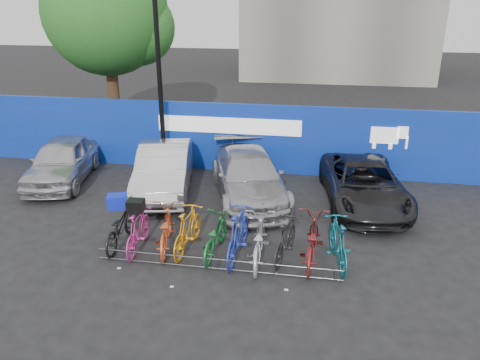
% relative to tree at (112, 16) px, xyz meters
% --- Properties ---
extents(ground, '(100.00, 100.00, 0.00)m').
position_rel_tree_xyz_m(ground, '(6.77, -10.06, -5.07)').
color(ground, black).
rests_on(ground, ground).
extents(hoarding, '(22.00, 0.18, 2.40)m').
position_rel_tree_xyz_m(hoarding, '(6.78, -4.06, -3.86)').
color(hoarding, navy).
rests_on(hoarding, ground).
extents(tree, '(5.40, 5.20, 7.80)m').
position_rel_tree_xyz_m(tree, '(0.00, 0.00, 0.00)').
color(tree, '#382314').
rests_on(tree, ground).
extents(lamppost, '(0.25, 0.50, 6.11)m').
position_rel_tree_xyz_m(lamppost, '(3.57, -4.66, -1.80)').
color(lamppost, black).
rests_on(lamppost, ground).
extents(bike_rack, '(5.60, 0.03, 0.30)m').
position_rel_tree_xyz_m(bike_rack, '(6.77, -10.66, -4.91)').
color(bike_rack, '#595B60').
rests_on(bike_rack, ground).
extents(car_0, '(2.55, 4.47, 1.43)m').
position_rel_tree_xyz_m(car_0, '(0.52, -6.07, -4.35)').
color(car_0, '#B1B0B5').
rests_on(car_0, ground).
extents(car_1, '(2.45, 4.68, 1.47)m').
position_rel_tree_xyz_m(car_1, '(4.14, -6.33, -4.34)').
color(car_1, silver).
rests_on(car_1, ground).
extents(car_2, '(3.34, 5.18, 1.40)m').
position_rel_tree_xyz_m(car_2, '(6.84, -6.41, -4.37)').
color(car_2, '#A0A0A5').
rests_on(car_2, ground).
extents(car_3, '(2.70, 4.90, 1.30)m').
position_rel_tree_xyz_m(car_3, '(10.24, -6.33, -4.42)').
color(car_3, black).
rests_on(car_3, ground).
extents(bike_0, '(0.76, 1.92, 0.99)m').
position_rel_tree_xyz_m(bike_0, '(4.17, -9.88, -4.57)').
color(bike_0, black).
rests_on(bike_0, ground).
extents(bike_1, '(0.58, 1.75, 1.04)m').
position_rel_tree_xyz_m(bike_1, '(4.72, -10.07, -4.55)').
color(bike_1, '#D33490').
rests_on(bike_1, ground).
extents(bike_2, '(1.08, 2.04, 1.02)m').
position_rel_tree_xyz_m(bike_2, '(5.33, -9.87, -4.56)').
color(bike_2, '#CD552A').
rests_on(bike_2, ground).
extents(bike_3, '(0.67, 1.85, 1.09)m').
position_rel_tree_xyz_m(bike_3, '(5.90, -9.89, -4.52)').
color(bike_3, orange).
rests_on(bike_3, ground).
extents(bike_4, '(0.72, 1.81, 0.93)m').
position_rel_tree_xyz_m(bike_4, '(6.57, -9.93, -4.60)').
color(bike_4, '#146C2A').
rests_on(bike_4, ground).
extents(bike_5, '(0.70, 2.06, 1.22)m').
position_rel_tree_xyz_m(bike_5, '(7.15, -10.02, -4.46)').
color(bike_5, '#2637A9').
rests_on(bike_5, ground).
extents(bike_6, '(0.81, 2.03, 1.05)m').
position_rel_tree_xyz_m(bike_6, '(7.63, -10.09, -4.54)').
color(bike_6, '#B6B9BF').
rests_on(bike_6, ground).
extents(bike_7, '(0.80, 1.73, 1.00)m').
position_rel_tree_xyz_m(bike_7, '(8.23, -9.88, -4.57)').
color(bike_7, '#242426').
rests_on(bike_7, ground).
extents(bike_8, '(0.80, 2.08, 1.08)m').
position_rel_tree_xyz_m(bike_8, '(8.83, -9.90, -4.53)').
color(bike_8, maroon).
rests_on(bike_8, ground).
extents(bike_9, '(0.85, 1.90, 1.10)m').
position_rel_tree_xyz_m(bike_9, '(9.43, -9.90, -4.52)').
color(bike_9, '#106270').
rests_on(bike_9, ground).
extents(cargo_crate, '(0.55, 0.48, 0.33)m').
position_rel_tree_xyz_m(cargo_crate, '(4.17, -9.88, -3.91)').
color(cargo_crate, '#0E1EB3').
rests_on(cargo_crate, bike_0).
extents(cargo_topcase, '(0.41, 0.37, 0.28)m').
position_rel_tree_xyz_m(cargo_topcase, '(4.72, -10.07, -3.89)').
color(cargo_topcase, black).
rests_on(cargo_topcase, bike_1).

